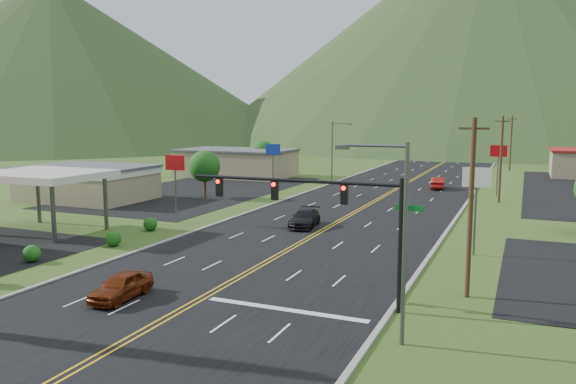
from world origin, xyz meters
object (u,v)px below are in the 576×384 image
at_px(gas_canopy, 43,176).
at_px(car_dark_mid, 305,219).
at_px(car_red_far, 437,183).
at_px(streetlight_east, 398,230).
at_px(car_red_near, 121,287).
at_px(traffic_signal, 326,206).
at_px(streetlight_west, 334,147).

height_order(gas_canopy, car_dark_mid, gas_canopy).
xyz_separation_m(car_dark_mid, car_red_far, (7.20, 31.66, 0.03)).
relative_size(streetlight_east, car_dark_mid, 1.69).
bearing_deg(car_red_far, gas_canopy, 48.78).
distance_m(streetlight_east, car_red_near, 15.85).
bearing_deg(traffic_signal, car_dark_mid, 114.41).
height_order(car_red_near, car_red_far, car_red_far).
xyz_separation_m(streetlight_west, car_red_near, (7.64, -59.96, -4.45)).
height_order(streetlight_east, car_red_far, streetlight_east).
distance_m(streetlight_east, streetlight_west, 64.21).
distance_m(streetlight_west, car_dark_mid, 38.62).
height_order(traffic_signal, streetlight_west, streetlight_west).
relative_size(car_red_near, car_dark_mid, 0.80).
distance_m(car_red_near, car_red_far, 55.24).
bearing_deg(streetlight_west, streetlight_east, -69.14).
bearing_deg(streetlight_west, car_red_far, -18.08).
bearing_deg(car_dark_mid, streetlight_west, 96.02).
bearing_deg(traffic_signal, streetlight_west, 107.97).
xyz_separation_m(streetlight_west, gas_canopy, (-10.32, -48.00, -0.31)).
xyz_separation_m(traffic_signal, car_red_far, (-1.36, 50.52, -4.53)).
relative_size(streetlight_west, car_red_far, 1.86).
bearing_deg(traffic_signal, streetlight_east, -40.39).
bearing_deg(car_red_near, gas_canopy, 144.38).
bearing_deg(car_dark_mid, car_red_near, -103.39).
height_order(car_red_near, car_dark_mid, car_dark_mid).
bearing_deg(car_dark_mid, gas_canopy, -159.90).
bearing_deg(car_red_far, car_dark_mid, 68.51).
height_order(traffic_signal, car_dark_mid, traffic_signal).
height_order(car_dark_mid, car_red_far, car_red_far).
bearing_deg(gas_canopy, car_red_near, -33.65).
bearing_deg(streetlight_east, car_red_near, 179.84).
height_order(traffic_signal, car_red_near, traffic_signal).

